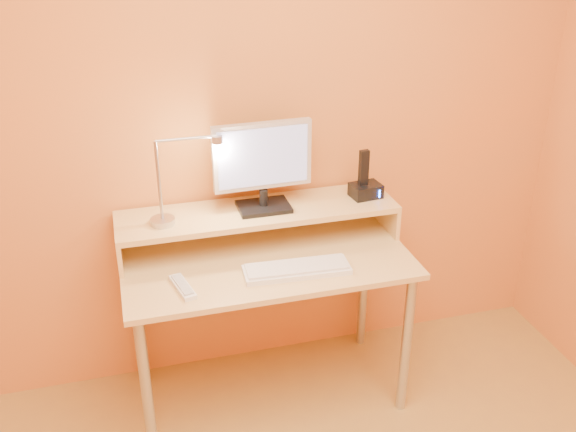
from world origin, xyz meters
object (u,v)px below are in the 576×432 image
object	(u,v)px
monitor_panel	(262,156)
lamp_base	(163,221)
mouse	(340,266)
phone_dock	(366,190)
keyboard	(297,270)
remote_control	(183,287)

from	to	relation	value
monitor_panel	lamp_base	size ratio (longest dim) A/B	4.16
mouse	phone_dock	bearing A→B (deg)	56.67
keyboard	mouse	bearing A→B (deg)	-4.67
phone_dock	lamp_base	bearing A→B (deg)	175.46
lamp_base	mouse	bearing A→B (deg)	-22.87
keyboard	remote_control	distance (m)	0.46
phone_dock	remote_control	world-z (taller)	phone_dock
monitor_panel	phone_dock	size ratio (longest dim) A/B	3.20
lamp_base	remote_control	distance (m)	0.31
mouse	keyboard	bearing A→B (deg)	174.85
mouse	remote_control	bearing A→B (deg)	-179.21
monitor_panel	phone_dock	world-z (taller)	monitor_panel
lamp_base	phone_dock	bearing A→B (deg)	1.92
remote_control	keyboard	bearing A→B (deg)	-12.57
monitor_panel	remote_control	size ratio (longest dim) A/B	2.25
monitor_panel	keyboard	xyz separation A→B (m)	(0.06, -0.30, -0.39)
monitor_panel	phone_dock	bearing A→B (deg)	-2.84
lamp_base	remote_control	world-z (taller)	lamp_base
monitor_panel	mouse	distance (m)	0.55
lamp_base	remote_control	xyz separation A→B (m)	(0.04, -0.26, -0.16)
phone_dock	keyboard	xyz separation A→B (m)	(-0.40, -0.29, -0.18)
keyboard	monitor_panel	bearing A→B (deg)	105.40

